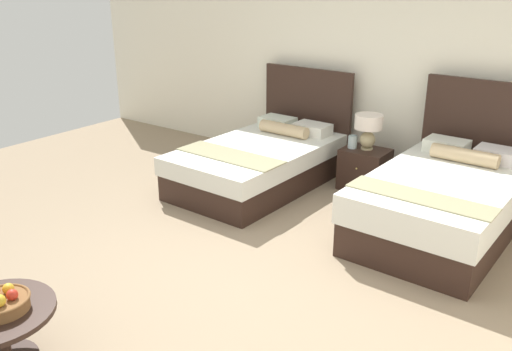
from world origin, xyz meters
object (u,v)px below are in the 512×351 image
at_px(table_lamp, 368,127).
at_px(vase, 353,142).
at_px(fruit_bowl, 1,302).
at_px(bed_near_window, 262,160).
at_px(nightstand, 364,169).
at_px(bed_near_corner, 445,200).

bearing_deg(table_lamp, vase, -159.19).
distance_m(vase, fruit_bowl, 4.19).
distance_m(bed_near_window, vase, 1.10).
height_order(bed_near_window, vase, bed_near_window).
bearing_deg(nightstand, fruit_bowl, -96.82).
bearing_deg(nightstand, bed_near_window, -151.69).
bearing_deg(bed_near_window, table_lamp, 29.12).
xyz_separation_m(vase, fruit_bowl, (-0.35, -4.18, -0.09)).
bearing_deg(vase, table_lamp, 20.81).
relative_size(bed_near_window, fruit_bowl, 6.17).
bearing_deg(vase, bed_near_corner, -22.98).
height_order(bed_near_corner, nightstand, bed_near_corner).
height_order(bed_near_window, bed_near_corner, bed_near_corner).
relative_size(vase, fruit_bowl, 0.43).
xyz_separation_m(nightstand, fruit_bowl, (-0.50, -4.22, 0.23)).
distance_m(bed_near_window, table_lamp, 1.32).
distance_m(bed_near_corner, vase, 1.43).
bearing_deg(fruit_bowl, nightstand, 83.18).
relative_size(nightstand, table_lamp, 1.27).
height_order(table_lamp, vase, table_lamp).
distance_m(nightstand, vase, 0.36).
bearing_deg(vase, bed_near_window, -149.56).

